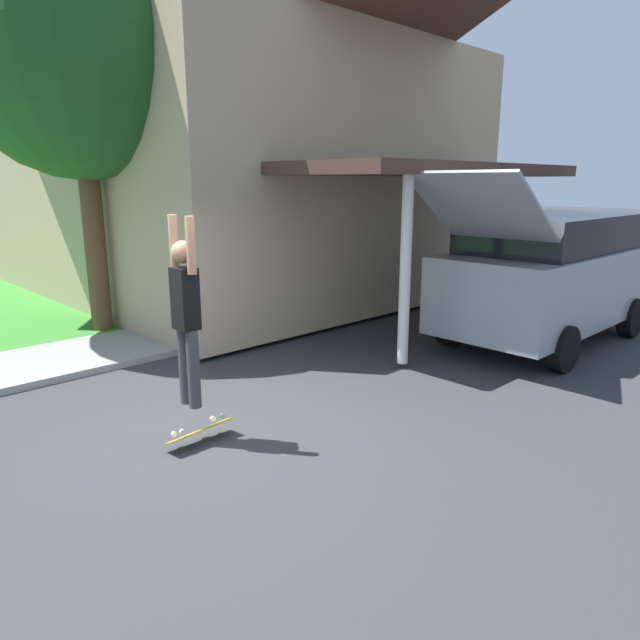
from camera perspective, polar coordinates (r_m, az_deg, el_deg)
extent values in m
plane|color=#333335|center=(6.55, -11.59, -10.82)|extent=(120.00, 120.00, 0.00)
cube|color=#387F2D|center=(16.18, -8.95, 4.11)|extent=(10.00, 80.00, 0.08)
cube|color=gray|center=(12.87, 2.39, 1.86)|extent=(1.80, 80.00, 0.10)
cube|color=tan|center=(15.07, -9.72, 13.82)|extent=(10.55, 8.29, 5.38)
pyramid|color=#4C3328|center=(15.61, -10.38, 28.58)|extent=(11.35, 9.09, 2.57)
cube|color=#4C3328|center=(10.46, 11.09, 14.50)|extent=(2.60, 5.81, 0.20)
cylinder|color=silver|center=(8.23, 8.52, 4.75)|extent=(0.16, 0.16, 2.70)
cylinder|color=brown|center=(10.84, -21.68, 8.38)|extent=(0.36, 0.36, 3.57)
sphere|color=#1E4C1E|center=(11.02, -23.15, 23.80)|extent=(4.24, 4.24, 4.24)
cube|color=gray|center=(10.41, 21.75, 3.20)|extent=(1.95, 4.48, 1.20)
cube|color=black|center=(10.40, 22.45, 8.10)|extent=(1.79, 3.49, 0.58)
cylinder|color=black|center=(12.15, 20.26, 1.72)|extent=(0.24, 0.69, 0.69)
cylinder|color=black|center=(11.48, 28.62, 0.22)|extent=(0.24, 0.69, 0.69)
cylinder|color=black|center=(9.77, 13.03, -0.53)|extent=(0.24, 0.69, 0.69)
cylinder|color=black|center=(8.94, 23.08, -2.63)|extent=(0.24, 0.69, 0.69)
cube|color=gray|center=(8.24, 15.80, 10.85)|extent=(1.72, 1.34, 0.95)
cylinder|color=#38383D|center=(6.13, -13.37, -4.45)|extent=(0.13, 0.13, 0.82)
cylinder|color=#38383D|center=(5.99, -12.53, -4.84)|extent=(0.13, 0.13, 0.82)
cube|color=black|center=(5.88, -13.33, 2.09)|extent=(0.25, 0.20, 0.63)
sphere|color=#9E7051|center=(5.80, -13.58, 6.63)|extent=(0.23, 0.23, 0.23)
cylinder|color=#9E7051|center=(5.93, -14.42, 7.47)|extent=(0.09, 0.09, 0.56)
cylinder|color=#9E7051|center=(5.66, -12.80, 7.27)|extent=(0.09, 0.09, 0.56)
cube|color=#A89323|center=(6.22, -11.91, -10.78)|extent=(0.21, 0.78, 0.14)
cylinder|color=silver|center=(6.25, -9.82, -9.46)|extent=(0.03, 0.06, 0.06)
cylinder|color=silver|center=(6.42, -10.67, -9.68)|extent=(0.03, 0.06, 0.06)
cylinder|color=silver|center=(6.02, -13.61, -10.82)|extent=(0.03, 0.06, 0.06)
cylinder|color=silver|center=(6.19, -14.40, -11.00)|extent=(0.03, 0.06, 0.06)
cylinder|color=red|center=(10.25, -13.00, 0.14)|extent=(0.20, 0.20, 0.49)
sphere|color=red|center=(10.18, -13.10, 1.92)|extent=(0.18, 0.18, 0.18)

